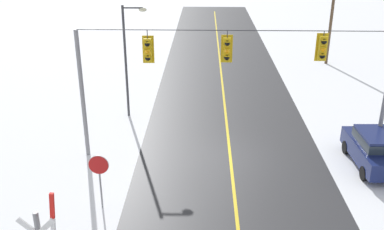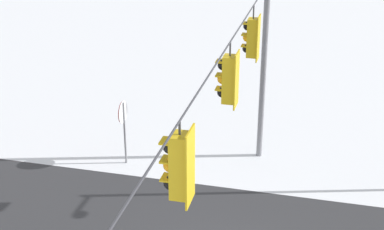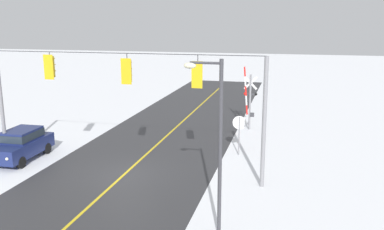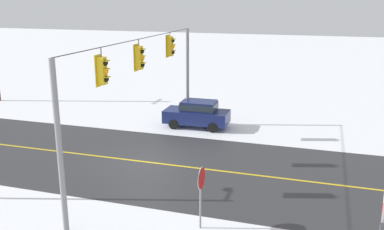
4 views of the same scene
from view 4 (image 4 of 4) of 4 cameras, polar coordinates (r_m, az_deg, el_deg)
ground_plane at (r=21.87m, az=-6.28°, el=-6.27°), size 160.00×160.00×0.00m
road_asphalt at (r=24.78m, az=-19.14°, el=-4.42°), size 9.00×80.00×0.01m
lane_centre_line at (r=24.78m, az=-19.14°, el=-4.40°), size 0.14×72.00×0.01m
signal_span at (r=20.64m, az=-6.65°, el=4.78°), size 14.20×0.47×6.22m
stop_sign at (r=15.17m, az=1.23°, el=-9.26°), size 0.80×0.09×2.35m
parked_car_navy at (r=27.19m, az=0.72°, el=0.29°), size 1.89×4.23×1.74m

